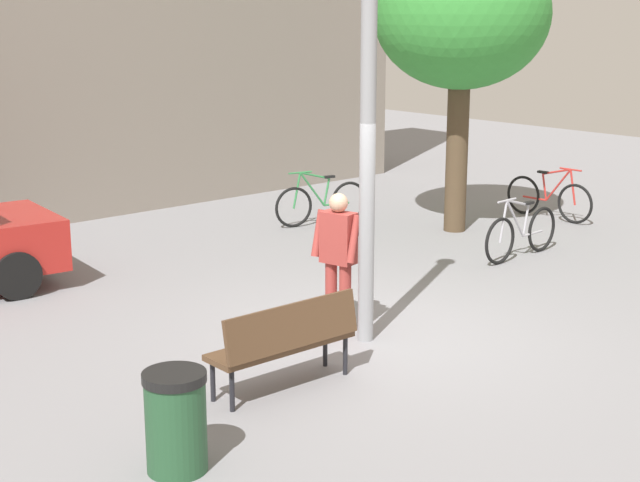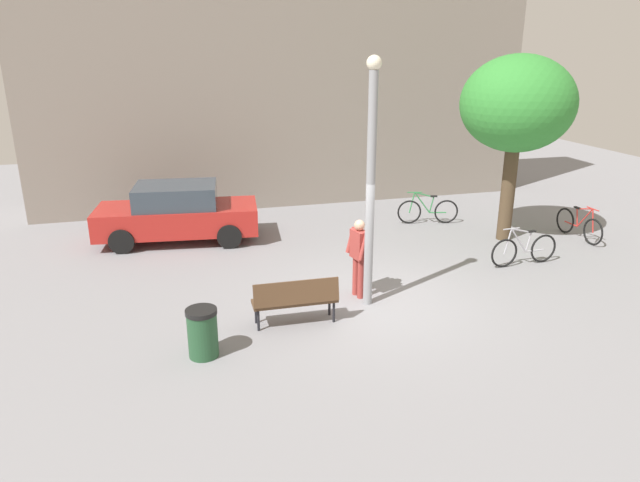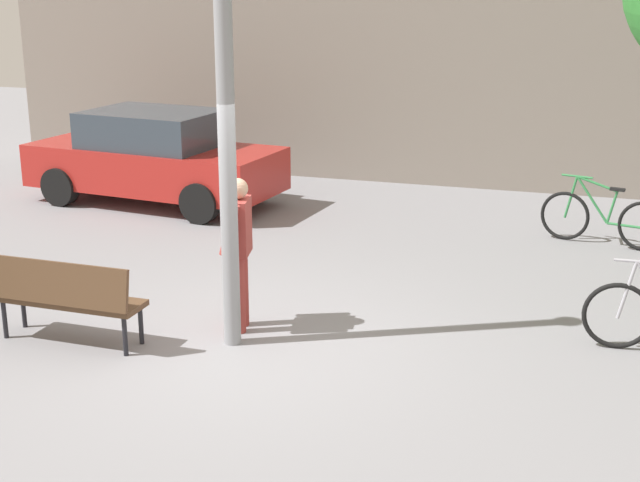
% 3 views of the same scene
% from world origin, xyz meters
% --- Properties ---
extents(ground_plane, '(36.00, 36.00, 0.00)m').
position_xyz_m(ground_plane, '(0.00, 0.00, 0.00)').
color(ground_plane, gray).
extents(lamppost, '(0.28, 0.28, 4.85)m').
position_xyz_m(lamppost, '(-0.20, -0.06, 2.61)').
color(lamppost, gray).
rests_on(lamppost, ground_plane).
extents(person_by_lamppost, '(0.37, 0.63, 1.67)m').
position_xyz_m(person_by_lamppost, '(-0.27, 0.34, 0.97)').
color(person_by_lamppost, '#9E3833').
rests_on(person_by_lamppost, ground_plane).
extents(park_bench, '(1.61, 0.50, 0.92)m').
position_xyz_m(park_bench, '(-1.82, -0.59, 0.55)').
color(park_bench, '#513823').
rests_on(park_bench, ground_plane).
extents(plaza_tree, '(2.88, 2.88, 4.84)m').
position_xyz_m(plaza_tree, '(4.80, 2.89, 3.58)').
color(plaza_tree, '#4C3B28').
rests_on(plaza_tree, ground_plane).
extents(bicycle_green, '(1.77, 0.47, 0.97)m').
position_xyz_m(bicycle_green, '(3.43, 4.78, 0.38)').
color(bicycle_green, black).
rests_on(bicycle_green, ground_plane).
extents(bicycle_silver, '(1.81, 0.13, 0.97)m').
position_xyz_m(bicycle_silver, '(4.15, 1.02, 0.38)').
color(bicycle_silver, black).
rests_on(bicycle_silver, ground_plane).
extents(bicycle_red, '(0.08, 1.81, 0.97)m').
position_xyz_m(bicycle_red, '(6.78, 2.38, 0.38)').
color(bicycle_red, black).
rests_on(bicycle_red, ground_plane).
extents(trash_bin, '(0.53, 0.53, 0.86)m').
position_xyz_m(trash_bin, '(-3.58, -1.30, 0.43)').
color(trash_bin, '#234C2D').
rests_on(trash_bin, ground_plane).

